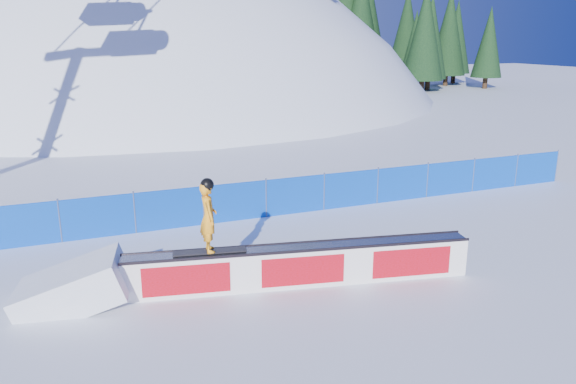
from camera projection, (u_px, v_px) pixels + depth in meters
name	position (u px, v px, depth m)	size (l,w,h in m)	color
ground	(365.00, 264.00, 14.00)	(160.00, 160.00, 0.00)	white
snow_hill	(152.00, 278.00, 56.39)	(64.00, 64.00, 64.00)	white
safety_fence	(296.00, 195.00, 17.86)	(22.05, 0.05, 1.30)	#0743BB
rail_box	(301.00, 265.00, 12.75)	(7.88, 2.06, 0.95)	white
snow_ramp	(74.00, 303.00, 11.98)	(2.21, 1.47, 0.83)	white
snowboarder	(208.00, 216.00, 12.03)	(1.62, 0.59, 1.67)	black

